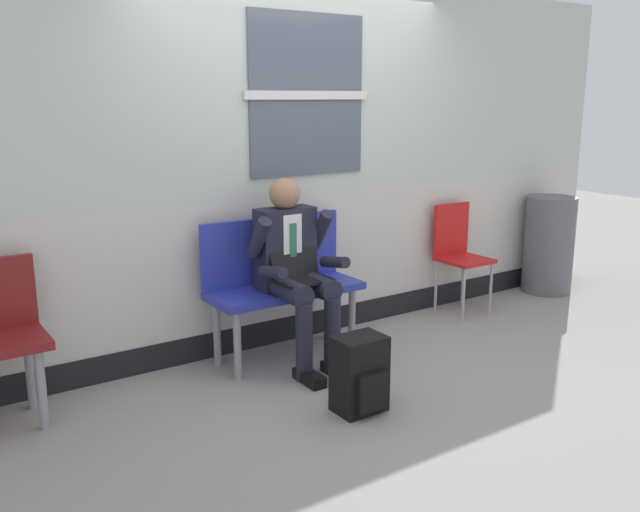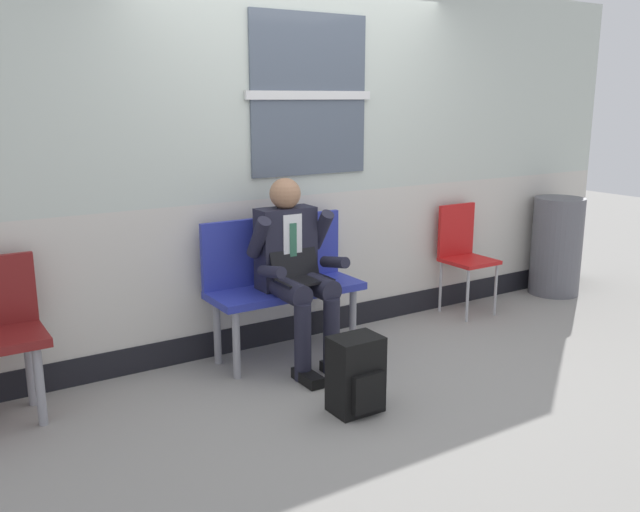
# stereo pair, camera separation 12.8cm
# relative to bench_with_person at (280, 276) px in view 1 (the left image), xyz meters

# --- Properties ---
(ground_plane) EXTENTS (18.00, 18.00, 0.00)m
(ground_plane) POSITION_rel_bench_with_person_xyz_m (0.30, -0.37, -0.57)
(ground_plane) COLOR gray
(station_wall) EXTENTS (6.56, 0.16, 2.62)m
(station_wall) POSITION_rel_bench_with_person_xyz_m (0.30, 0.27, 0.73)
(station_wall) COLOR beige
(station_wall) RESTS_ON ground
(bench_with_person) EXTENTS (1.08, 0.42, 0.97)m
(bench_with_person) POSITION_rel_bench_with_person_xyz_m (0.00, 0.00, 0.00)
(bench_with_person) COLOR #28339E
(bench_with_person) RESTS_ON ground
(person_seated) EXTENTS (0.57, 0.70, 1.26)m
(person_seated) POSITION_rel_bench_with_person_xyz_m (0.00, -0.20, 0.11)
(person_seated) COLOR #1E1E2D
(person_seated) RESTS_ON ground
(backpack) EXTENTS (0.29, 0.25, 0.45)m
(backpack) POSITION_rel_bench_with_person_xyz_m (-0.08, -1.03, -0.35)
(backpack) COLOR black
(backpack) RESTS_ON ground
(folding_chair) EXTENTS (0.38, 0.38, 0.91)m
(folding_chair) POSITION_rel_bench_with_person_xyz_m (1.77, 0.04, -0.02)
(folding_chair) COLOR red
(folding_chair) RESTS_ON ground
(trash_bin) EXTENTS (0.45, 0.45, 0.90)m
(trash_bin) POSITION_rel_bench_with_person_xyz_m (2.89, -0.03, -0.12)
(trash_bin) COLOR #595960
(trash_bin) RESTS_ON ground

